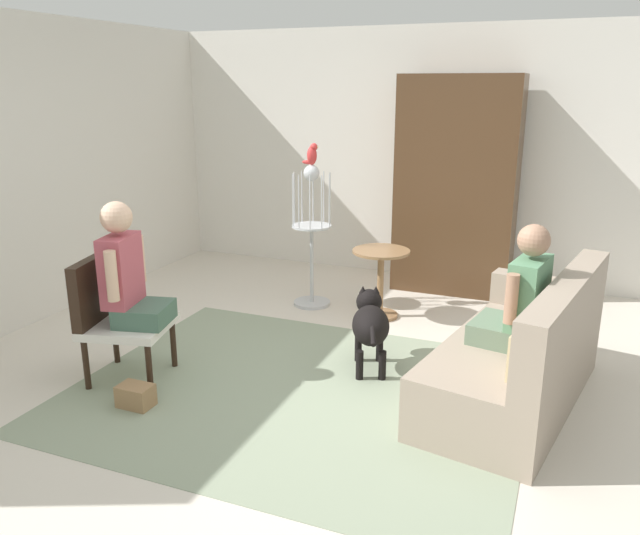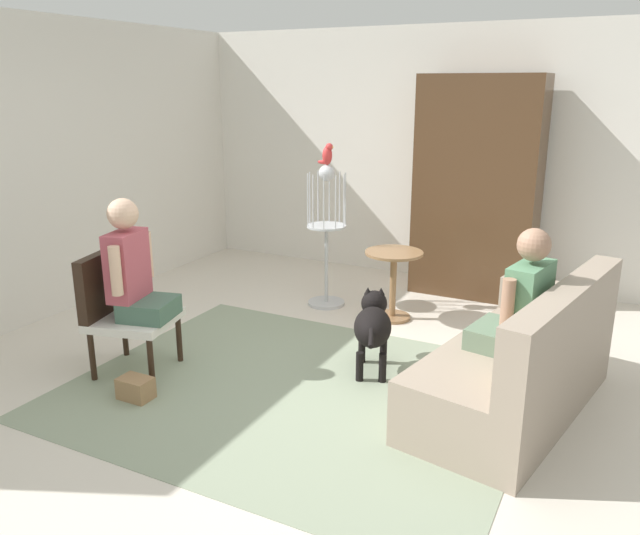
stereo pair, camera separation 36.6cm
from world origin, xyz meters
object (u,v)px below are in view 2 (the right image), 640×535
at_px(armchair, 119,304).
at_px(parrot, 327,154).
at_px(person_on_armchair, 133,269).
at_px(dog, 373,324).
at_px(round_end_table, 393,277).
at_px(couch, 522,366).
at_px(person_on_couch, 520,304).
at_px(armoire_cabinet, 477,188).
at_px(bird_cage_stand, 326,239).
at_px(handbag, 136,388).

relative_size(armchair, parrot, 4.53).
relative_size(person_on_armchair, dog, 1.17).
bearing_deg(round_end_table, person_on_armchair, -124.33).
bearing_deg(parrot, couch, -31.92).
height_order(person_on_couch, parrot, parrot).
height_order(person_on_couch, armoire_cabinet, armoire_cabinet).
height_order(person_on_couch, round_end_table, person_on_couch).
bearing_deg(person_on_couch, round_end_table, 136.64).
xyz_separation_m(armchair, bird_cage_stand, (0.72, 2.01, 0.14)).
relative_size(dog, bird_cage_stand, 0.55).
height_order(parrot, handbag, parrot).
relative_size(dog, armoire_cabinet, 0.34).
relative_size(couch, parrot, 9.47).
distance_m(armchair, dog, 1.90).
bearing_deg(person_on_couch, dog, 171.56).
relative_size(person_on_armchair, parrot, 4.41).
distance_m(person_on_couch, person_on_armchair, 2.70).
bearing_deg(person_on_couch, bird_cage_stand, 147.14).
bearing_deg(round_end_table, armoire_cabinet, 67.45).
relative_size(couch, armoire_cabinet, 0.87).
height_order(person_on_armchair, dog, person_on_armchair).
xyz_separation_m(armchair, round_end_table, (1.44, 1.94, -0.12)).
xyz_separation_m(armchair, armoire_cabinet, (1.90, 3.04, 0.57)).
bearing_deg(armoire_cabinet, bird_cage_stand, -138.76).
bearing_deg(parrot, armchair, -109.96).
bearing_deg(armoire_cabinet, round_end_table, -112.55).
xyz_separation_m(couch, dog, (-1.12, 0.14, 0.04)).
distance_m(couch, armoire_cabinet, 2.61).
xyz_separation_m(person_on_couch, dog, (-1.07, 0.16, -0.38)).
distance_m(armchair, person_on_couch, 2.86).
bearing_deg(couch, round_end_table, 138.14).
relative_size(round_end_table, armoire_cabinet, 0.29).
distance_m(armoire_cabinet, handbag, 3.82).
bearing_deg(couch, handbag, -156.35).
bearing_deg(armchair, dog, 26.88).
xyz_separation_m(armchair, person_on_armchair, (0.14, 0.03, 0.28)).
bearing_deg(armchair, armoire_cabinet, 58.03).
bearing_deg(handbag, person_on_couch, 23.64).
height_order(armchair, bird_cage_stand, bird_cage_stand).
xyz_separation_m(couch, person_on_couch, (-0.05, -0.02, 0.43)).
distance_m(parrot, handbag, 2.74).
bearing_deg(dog, person_on_armchair, -152.05).
xyz_separation_m(round_end_table, armoire_cabinet, (0.46, 1.10, 0.69)).
distance_m(bird_cage_stand, armoire_cabinet, 1.62).
distance_m(dog, handbag, 1.76).
relative_size(couch, person_on_armchair, 2.15).
bearing_deg(armoire_cabinet, handbag, -113.72).
bearing_deg(dog, bird_cage_stand, 129.88).
bearing_deg(armchair, round_end_table, 53.41).
bearing_deg(person_on_couch, armoire_cabinet, 110.17).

